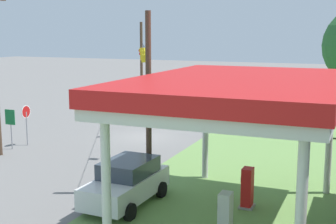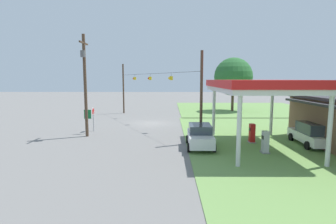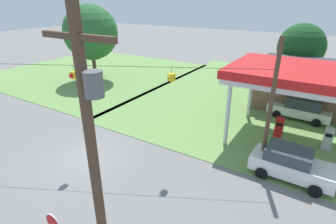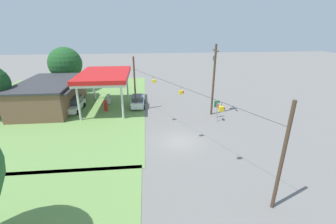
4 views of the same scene
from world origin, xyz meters
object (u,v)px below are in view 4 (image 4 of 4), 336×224
Objects in this scene: fuel_pump_far at (109,100)px; car_at_pumps_front at (138,101)px; route_sign at (217,106)px; tree_far_back at (65,64)px; utility_pole_main at (214,77)px; gas_station_canopy at (104,76)px; fuel_pump_near at (106,106)px; gas_station_store at (50,95)px; stop_sign_roadside at (218,108)px; car_at_pumps_rear at (74,104)px.

fuel_pump_far is 0.37× the size of car_at_pumps_front.
tree_far_back reaches higher than route_sign.
car_at_pumps_front is at bearing -127.32° from tree_far_back.
utility_pole_main is (-3.98, -10.28, 4.37)m from car_at_pumps_front.
fuel_pump_near is (-1.55, -0.00, -4.06)m from gas_station_canopy.
tree_far_back is at bearing 1.13° from gas_station_store.
stop_sign_roadside is at bearing -107.79° from gas_station_store.
gas_station_canopy is 6.02m from car_at_pumps_front.
fuel_pump_far is at bearing -0.06° from gas_station_canopy.
gas_station_store reaches higher than fuel_pump_near.
car_at_pumps_front is 0.55× the size of tree_far_back.
fuel_pump_far is 12.75m from tree_far_back.
route_sign reaches higher than car_at_pumps_rear.
utility_pole_main is (-5.61, -14.86, 4.53)m from fuel_pump_far.
tree_far_back is at bearing 57.10° from route_sign.
stop_sign_roadside is 1.19m from route_sign.
gas_station_store is 1.32× the size of utility_pole_main.
stop_sign_roadside is at bearing -118.51° from fuel_pump_far.
car_at_pumps_rear is at bearing 76.60° from route_sign.
gas_station_canopy is 4.35m from fuel_pump_far.
car_at_pumps_front is at bearing -90.96° from gas_station_canopy.
stop_sign_roadside is 0.26× the size of utility_pole_main.
utility_pole_main is at bearing -99.55° from fuel_pump_near.
route_sign is at bearing 170.37° from stop_sign_roadside.
gas_station_canopy is 15.41m from utility_pole_main.
stop_sign_roadside is at bearing 170.37° from route_sign.
gas_station_store is 9.55m from tree_far_back.
fuel_pump_near is 4.82m from car_at_pumps_front.
fuel_pump_near is 4.66m from car_at_pumps_rear.
car_at_pumps_front reaches higher than fuel_pump_far.
car_at_pumps_rear reaches higher than car_at_pumps_front.
tree_far_back is (8.39, 8.55, 4.35)m from fuel_pump_far.
gas_station_store is at bearing -110.31° from car_at_pumps_rear.
fuel_pump_near is at bearing -179.94° from gas_station_canopy.
fuel_pump_near is 15.73m from utility_pole_main.
gas_station_store is 1.55× the size of tree_far_back.
fuel_pump_far is at bearing -134.43° from tree_far_back.
gas_station_canopy is at bearing -96.24° from gas_station_store.
car_at_pumps_rear is (0.86, 4.58, 0.19)m from fuel_pump_near.
tree_far_back is (10.63, 3.97, 4.17)m from car_at_pumps_rear.
route_sign is (-3.84, -15.15, 0.93)m from fuel_pump_near.
tree_far_back is at bearing -156.81° from car_at_pumps_rear.
gas_station_store is at bearing 94.34° from fuel_pump_far.
gas_station_store is 8.49m from fuel_pump_far.
gas_station_store reaches higher than stop_sign_roadside.
fuel_pump_near is 0.20× the size of tree_far_back.
gas_station_canopy reaches higher than fuel_pump_far.
fuel_pump_far is at bearing 65.37° from route_sign.
gas_station_store is 7.61× the size of fuel_pump_near.
car_at_pumps_rear is at bearing 80.20° from utility_pole_main.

